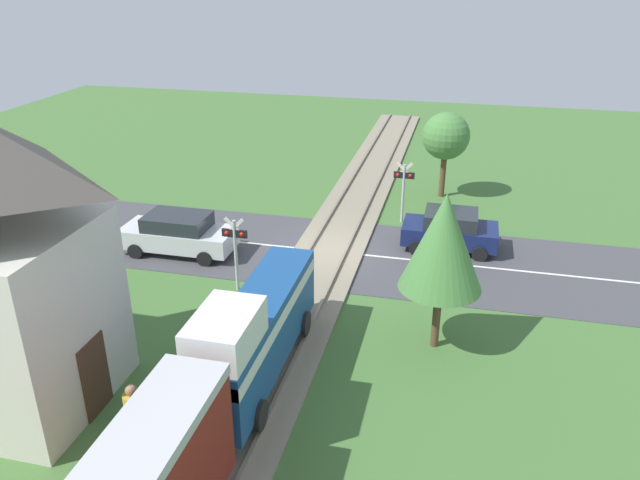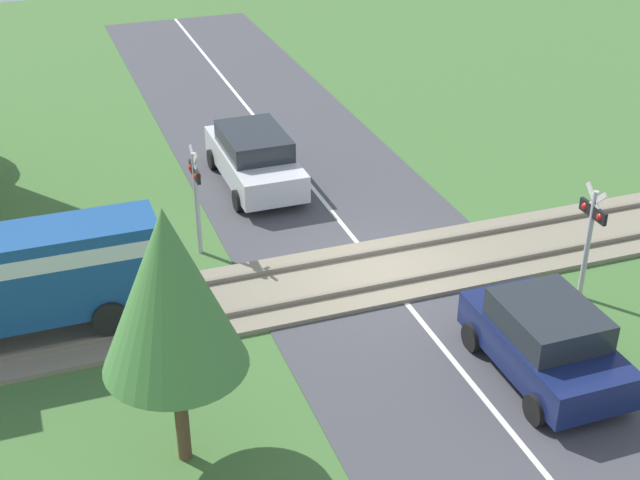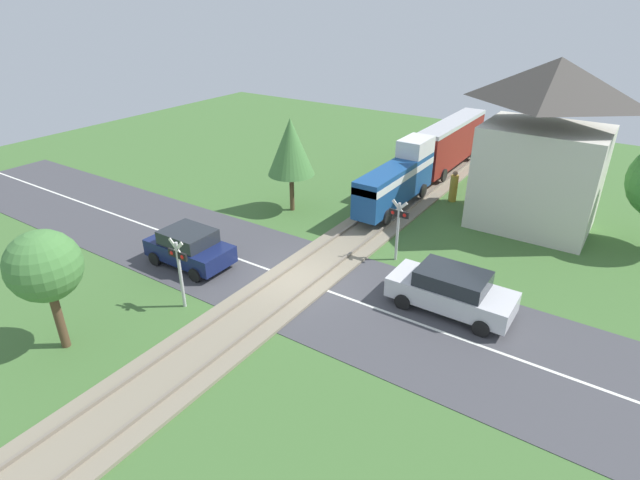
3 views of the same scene
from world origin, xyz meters
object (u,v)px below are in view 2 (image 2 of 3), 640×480
object	(u,v)px
car_far_side	(254,157)
crossing_signal_west_approach	(590,227)
crossing_signal_east_approach	(196,187)
car_near_crossing	(545,340)

from	to	relation	value
car_far_side	crossing_signal_west_approach	size ratio (longest dim) A/B	1.61
crossing_signal_west_approach	crossing_signal_east_approach	size ratio (longest dim) A/B	1.00
crossing_signal_east_approach	crossing_signal_west_approach	bearing A→B (deg)	-122.81
car_near_crossing	car_far_side	distance (m)	10.79
crossing_signal_west_approach	crossing_signal_east_approach	bearing A→B (deg)	57.19
crossing_signal_west_approach	crossing_signal_east_approach	distance (m)	9.06
car_near_crossing	crossing_signal_west_approach	distance (m)	3.35
car_far_side	crossing_signal_west_approach	bearing A→B (deg)	-147.48
car_far_side	crossing_signal_east_approach	distance (m)	4.19
crossing_signal_west_approach	car_far_side	bearing A→B (deg)	32.52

